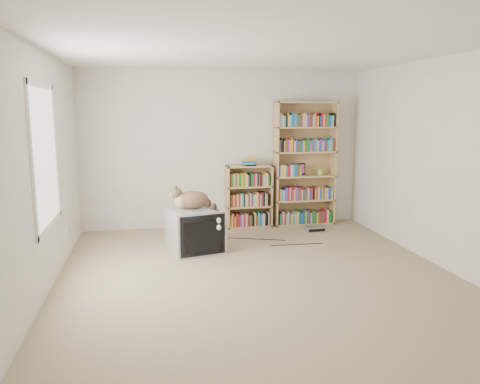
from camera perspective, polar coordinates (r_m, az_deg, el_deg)
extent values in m
cube|color=tan|center=(5.40, 2.30, -10.34)|extent=(4.50, 5.00, 0.01)
cube|color=silver|center=(7.55, -2.03, 5.20)|extent=(4.50, 0.02, 2.50)
cube|color=silver|center=(2.77, 14.50, -3.35)|extent=(4.50, 0.02, 2.50)
cube|color=silver|center=(5.08, -23.13, 2.11)|extent=(0.02, 5.00, 2.50)
cube|color=silver|center=(6.04, 23.68, 3.19)|extent=(0.02, 5.00, 2.50)
cube|color=white|center=(5.11, 2.50, 16.99)|extent=(4.50, 5.00, 0.02)
cube|color=white|center=(5.26, -22.67, 4.02)|extent=(0.02, 1.22, 1.52)
cube|color=#9E9EA0|center=(6.30, -5.49, -4.67)|extent=(0.79, 0.74, 0.58)
cube|color=black|center=(6.04, -4.58, -5.29)|extent=(0.60, 0.18, 0.53)
cube|color=black|center=(6.02, -4.52, -5.44)|extent=(0.48, 0.13, 0.41)
cube|color=black|center=(6.42, -5.89, -4.50)|extent=(0.47, 0.42, 0.35)
ellipsoid|color=#372416|center=(6.25, -5.83, -0.95)|extent=(0.45, 0.30, 0.24)
ellipsoid|color=#372416|center=(6.26, -4.80, -1.00)|extent=(0.20, 0.22, 0.18)
ellipsoid|color=tan|center=(6.22, -7.15, -1.12)|extent=(0.17, 0.17, 0.20)
ellipsoid|color=#372416|center=(6.20, -7.79, -0.10)|extent=(0.16, 0.15, 0.15)
sphere|color=beige|center=(6.20, -8.34, -0.32)|extent=(0.06, 0.06, 0.06)
cone|color=black|center=(6.16, -7.74, 0.48)|extent=(0.06, 0.07, 0.08)
cone|color=black|center=(6.24, -7.80, 0.61)|extent=(0.06, 0.07, 0.08)
cube|color=tan|center=(7.59, 4.38, 3.34)|extent=(0.02, 0.30, 2.01)
cube|color=tan|center=(7.91, 11.25, 3.44)|extent=(0.02, 0.30, 2.01)
cube|color=tan|center=(7.87, 7.56, 3.51)|extent=(1.00, 0.03, 2.01)
cube|color=tan|center=(7.69, 8.07, 10.76)|extent=(1.00, 0.30, 0.02)
cube|color=tan|center=(7.91, 7.72, -3.76)|extent=(1.00, 0.30, 0.03)
cube|color=tan|center=(7.83, 7.78, -0.93)|extent=(1.00, 0.30, 0.03)
cube|color=tan|center=(7.76, 7.85, 1.95)|extent=(1.00, 0.30, 0.02)
cube|color=tan|center=(7.72, 7.92, 4.86)|extent=(1.00, 0.30, 0.02)
cube|color=tan|center=(7.69, 7.99, 7.81)|extent=(1.00, 0.30, 0.02)
cube|color=#AB162B|center=(7.88, 7.74, -3.00)|extent=(0.92, 0.24, 0.19)
cube|color=#1C41B7|center=(7.81, 7.80, -0.16)|extent=(0.92, 0.24, 0.19)
cube|color=#136D1E|center=(7.75, 7.87, 2.73)|extent=(0.92, 0.24, 0.19)
cube|color=#C1B19F|center=(7.71, 7.94, 5.66)|extent=(0.92, 0.24, 0.19)
cube|color=black|center=(7.69, 8.01, 8.61)|extent=(0.92, 0.24, 0.19)
cube|color=tan|center=(7.50, -1.54, -0.60)|extent=(0.02, 0.30, 1.00)
cube|color=tan|center=(7.64, 3.68, -0.41)|extent=(0.02, 0.30, 1.00)
cube|color=tan|center=(7.69, 0.88, -0.32)|extent=(0.73, 0.03, 1.00)
cube|color=tan|center=(7.49, 1.11, 3.18)|extent=(0.73, 0.30, 0.02)
cube|color=tan|center=(7.67, 1.08, -4.11)|extent=(0.73, 0.30, 0.03)
cube|color=tan|center=(7.59, 1.09, -1.72)|extent=(0.73, 0.30, 0.03)
cube|color=tan|center=(7.53, 1.10, 0.71)|extent=(0.73, 0.30, 0.02)
cube|color=#AB162B|center=(7.64, 1.08, -3.32)|extent=(0.65, 0.24, 0.19)
cube|color=#1C41B7|center=(7.57, 1.09, -0.92)|extent=(0.65, 0.24, 0.19)
cube|color=#136D1E|center=(7.52, 1.10, 1.52)|extent=(0.65, 0.24, 0.19)
cube|color=#AB162B|center=(7.46, 1.13, 3.68)|extent=(0.20, 0.26, 0.11)
cylinder|color=#89CA39|center=(7.84, 9.75, 2.45)|extent=(0.09, 0.09, 0.10)
cube|color=black|center=(7.83, 7.43, 2.83)|extent=(0.14, 0.05, 0.19)
cube|color=#A5A5AA|center=(7.47, 9.11, -4.43)|extent=(0.32, 0.23, 0.07)
cube|color=silver|center=(6.69, -19.89, -4.09)|extent=(0.01, 0.08, 0.13)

